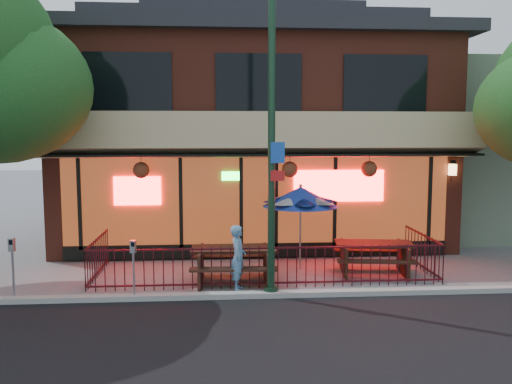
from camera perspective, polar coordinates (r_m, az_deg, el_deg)
ground at (r=12.69m, az=1.41°, el=-10.32°), size 80.00×80.00×0.00m
curb at (r=12.20m, az=1.64°, el=-10.73°), size 80.00×0.25×0.12m
restaurant_building at (r=19.25m, az=-0.65°, el=7.82°), size 12.96×9.49×8.05m
neighbor_building at (r=22.28m, az=23.10°, el=4.23°), size 6.00×7.00×6.00m
patio_fence at (r=13.01m, az=1.20°, el=-7.02°), size 8.44×2.62×1.00m
street_light at (r=11.76m, az=1.66°, el=3.95°), size 0.43×0.32×7.00m
picnic_table_left at (r=13.17m, az=-2.38°, el=-7.14°), size 2.08×1.62×0.87m
picnic_table_right at (r=14.27m, az=12.27°, el=-6.32°), size 2.12×1.73×0.83m
patio_umbrella at (r=14.27m, az=4.72°, el=-0.49°), size 2.00×2.00×2.28m
pedestrian at (r=12.54m, az=-1.89°, el=-6.94°), size 0.41×0.58×1.52m
parking_meter_near at (r=12.07m, az=-12.78°, el=-6.98°), size 0.14×0.12×1.32m
parking_meter_far at (r=12.78m, az=-24.26°, el=-6.43°), size 0.14×0.12×1.39m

